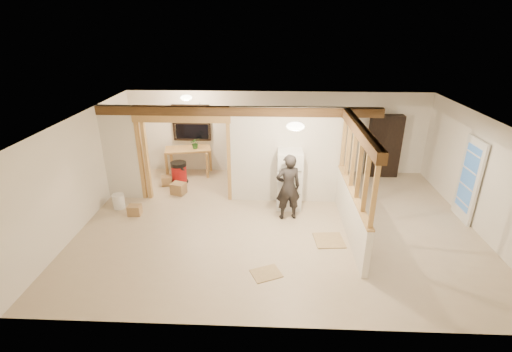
{
  "coord_description": "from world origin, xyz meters",
  "views": [
    {
      "loc": [
        -0.17,
        -7.67,
        4.44
      ],
      "look_at": [
        -0.52,
        0.4,
        1.02
      ],
      "focal_mm": 26.0,
      "sensor_mm": 36.0,
      "label": 1
    }
  ],
  "objects_px": {
    "refrigerator": "(289,180)",
    "bookshelf": "(384,146)",
    "woman": "(288,187)",
    "shop_vac": "(179,172)",
    "work_table": "(189,161)"
  },
  "relations": [
    {
      "from": "refrigerator",
      "to": "woman",
      "type": "bearing_deg",
      "value": -95.18
    },
    {
      "from": "work_table",
      "to": "bookshelf",
      "type": "bearing_deg",
      "value": -10.4
    },
    {
      "from": "woman",
      "to": "bookshelf",
      "type": "bearing_deg",
      "value": -149.51
    },
    {
      "from": "refrigerator",
      "to": "woman",
      "type": "height_order",
      "value": "woman"
    },
    {
      "from": "refrigerator",
      "to": "bookshelf",
      "type": "relative_size",
      "value": 0.79
    },
    {
      "from": "shop_vac",
      "to": "bookshelf",
      "type": "bearing_deg",
      "value": 7.83
    },
    {
      "from": "refrigerator",
      "to": "work_table",
      "type": "relative_size",
      "value": 1.11
    },
    {
      "from": "work_table",
      "to": "shop_vac",
      "type": "distance_m",
      "value": 0.69
    },
    {
      "from": "bookshelf",
      "to": "shop_vac",
      "type": "bearing_deg",
      "value": -172.17
    },
    {
      "from": "woman",
      "to": "shop_vac",
      "type": "xyz_separation_m",
      "value": [
        -3.09,
        1.95,
        -0.49
      ]
    },
    {
      "from": "shop_vac",
      "to": "work_table",
      "type": "bearing_deg",
      "value": 76.88
    },
    {
      "from": "bookshelf",
      "to": "work_table",
      "type": "bearing_deg",
      "value": -178.4
    },
    {
      "from": "work_table",
      "to": "bookshelf",
      "type": "xyz_separation_m",
      "value": [
        5.88,
        0.16,
        0.52
      ]
    },
    {
      "from": "woman",
      "to": "shop_vac",
      "type": "relative_size",
      "value": 2.5
    },
    {
      "from": "woman",
      "to": "shop_vac",
      "type": "distance_m",
      "value": 3.69
    }
  ]
}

